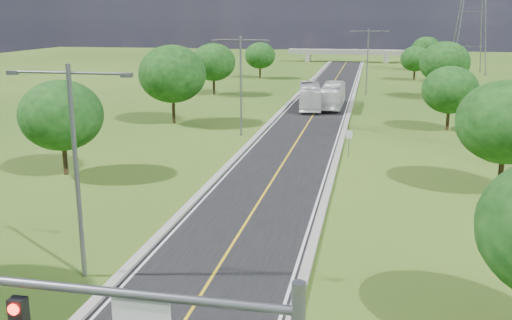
{
  "coord_description": "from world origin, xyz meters",
  "views": [
    {
      "loc": [
        6.97,
        -10.73,
        12.07
      ],
      "look_at": [
        -0.12,
        23.9,
        3.0
      ],
      "focal_mm": 40.0,
      "sensor_mm": 36.0,
      "label": 1
    }
  ],
  "objects": [
    {
      "name": "tree_rd",
      "position": [
        17.0,
        76.0,
        5.27
      ],
      "size": [
        7.14,
        7.14,
        8.3
      ],
      "color": "black",
      "rests_on": "ground"
    },
    {
      "name": "tree_rc",
      "position": [
        15.0,
        52.0,
        4.33
      ],
      "size": [
        5.88,
        5.88,
        6.84
      ],
      "color": "black",
      "rests_on": "ground"
    },
    {
      "name": "tree_re",
      "position": [
        14.5,
        100.0,
        4.02
      ],
      "size": [
        5.46,
        5.46,
        6.35
      ],
      "color": "black",
      "rests_on": "ground"
    },
    {
      "name": "tree_lb",
      "position": [
        -16.0,
        28.0,
        4.64
      ],
      "size": [
        6.3,
        6.3,
        7.33
      ],
      "color": "black",
      "rests_on": "ground"
    },
    {
      "name": "streetlight_near_left",
      "position": [
        -6.0,
        12.0,
        5.94
      ],
      "size": [
        5.9,
        0.25,
        10.0
      ],
      "color": "slate",
      "rests_on": "ground"
    },
    {
      "name": "road",
      "position": [
        0.0,
        66.0,
        0.03
      ],
      "size": [
        8.0,
        150.0,
        0.06
      ],
      "primitive_type": "cube",
      "color": "black",
      "rests_on": "ground"
    },
    {
      "name": "curb_left",
      "position": [
        -4.25,
        66.0,
        0.11
      ],
      "size": [
        0.5,
        150.0,
        0.22
      ],
      "primitive_type": "cube",
      "color": "gray",
      "rests_on": "ground"
    },
    {
      "name": "tree_le",
      "position": [
        -14.5,
        98.0,
        4.33
      ],
      "size": [
        5.88,
        5.88,
        6.84
      ],
      "color": "black",
      "rests_on": "ground"
    },
    {
      "name": "tree_rf",
      "position": [
        18.0,
        120.0,
        4.64
      ],
      "size": [
        6.3,
        6.3,
        7.33
      ],
      "color": "black",
      "rests_on": "ground"
    },
    {
      "name": "streetlight_far_right",
      "position": [
        6.0,
        78.0,
        5.94
      ],
      "size": [
        5.9,
        0.25,
        10.0
      ],
      "color": "slate",
      "rests_on": "ground"
    },
    {
      "name": "streetlight_mid_left",
      "position": [
        -6.0,
        45.0,
        5.94
      ],
      "size": [
        5.9,
        0.25,
        10.0
      ],
      "color": "slate",
      "rests_on": "ground"
    },
    {
      "name": "tree_rb",
      "position": [
        16.0,
        30.0,
        4.95
      ],
      "size": [
        6.72,
        6.72,
        7.82
      ],
      "color": "black",
      "rests_on": "ground"
    },
    {
      "name": "bus_inbound",
      "position": [
        -1.02,
        63.32,
        1.64
      ],
      "size": [
        4.02,
        11.61,
        3.17
      ],
      "primitive_type": "imported",
      "rotation": [
        0.0,
        0.0,
        0.12
      ],
      "color": "white",
      "rests_on": "road"
    },
    {
      "name": "overpass",
      "position": [
        0.0,
        140.0,
        2.41
      ],
      "size": [
        30.0,
        3.0,
        3.2
      ],
      "color": "gray",
      "rests_on": "ground"
    },
    {
      "name": "tree_ld",
      "position": [
        -17.0,
        74.0,
        4.95
      ],
      "size": [
        6.72,
        6.72,
        7.82
      ],
      "color": "black",
      "rests_on": "ground"
    },
    {
      "name": "ground",
      "position": [
        0.0,
        60.0,
        0.0
      ],
      "size": [
        260.0,
        260.0,
        0.0
      ],
      "primitive_type": "plane",
      "color": "#274A14",
      "rests_on": "ground"
    },
    {
      "name": "speed_limit_sign",
      "position": [
        5.2,
        37.98,
        1.6
      ],
      "size": [
        0.55,
        0.09,
        2.4
      ],
      "color": "slate",
      "rests_on": "ground"
    },
    {
      "name": "curb_right",
      "position": [
        4.25,
        66.0,
        0.11
      ],
      "size": [
        0.5,
        150.0,
        0.22
      ],
      "primitive_type": "cube",
      "color": "gray",
      "rests_on": "ground"
    },
    {
      "name": "power_tower_far",
      "position": [
        26.0,
        115.0,
        14.01
      ],
      "size": [
        9.0,
        6.4,
        28.0
      ],
      "color": "slate",
      "rests_on": "ground"
    },
    {
      "name": "tree_lc",
      "position": [
        -15.0,
        50.0,
        5.58
      ],
      "size": [
        7.56,
        7.56,
        8.79
      ],
      "color": "black",
      "rests_on": "ground"
    },
    {
      "name": "bus_outbound",
      "position": [
        1.84,
        64.66,
        1.64
      ],
      "size": [
        2.75,
        11.34,
        3.15
      ],
      "primitive_type": "imported",
      "rotation": [
        0.0,
        0.0,
        3.13
      ],
      "color": "white",
      "rests_on": "road"
    }
  ]
}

